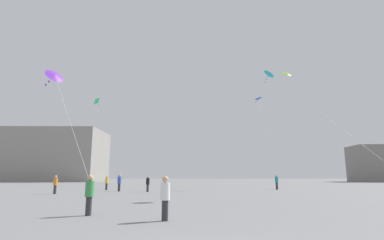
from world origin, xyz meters
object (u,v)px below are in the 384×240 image
(person_in_blue, at_px, (119,182))
(person_in_orange, at_px, (55,184))
(kite_lime_diamond, at_px, (287,75))
(person_in_yellow, at_px, (107,182))
(kite_emerald_delta, at_px, (97,103))
(kite_violet_diamond, at_px, (55,76))
(person_in_white, at_px, (165,196))
(kite_cyan_diamond, at_px, (271,75))
(person_in_black, at_px, (148,183))
(person_in_green, at_px, (89,193))
(building_left_hall, at_px, (57,156))
(kite_cobalt_delta, at_px, (259,101))
(person_in_teal, at_px, (277,181))

(person_in_blue, height_order, person_in_orange, person_in_blue)
(kite_lime_diamond, bearing_deg, person_in_yellow, -170.15)
(kite_emerald_delta, bearing_deg, kite_violet_diamond, -79.58)
(person_in_white, xyz_separation_m, kite_cyan_diamond, (7.41, 11.55, 8.63))
(person_in_white, relative_size, kite_violet_diamond, 0.27)
(person_in_black, bearing_deg, person_in_blue, 13.26)
(person_in_black, distance_m, kite_emerald_delta, 11.11)
(person_in_blue, distance_m, person_in_green, 19.20)
(person_in_blue, relative_size, person_in_orange, 1.07)
(person_in_black, bearing_deg, kite_cyan_diamond, 173.67)
(kite_emerald_delta, height_order, kite_cyan_diamond, kite_emerald_delta)
(person_in_black, distance_m, kite_cyan_diamond, 15.81)
(person_in_orange, xyz_separation_m, kite_emerald_delta, (1.44, 5.75, 8.81))
(person_in_green, bearing_deg, person_in_black, -49.56)
(person_in_green, relative_size, building_left_hall, 0.07)
(building_left_hall, bearing_deg, kite_cobalt_delta, -43.91)
(person_in_orange, xyz_separation_m, person_in_green, (7.69, -14.66, 0.01))
(kite_cobalt_delta, bearing_deg, person_in_green, -116.59)
(person_in_orange, distance_m, person_in_green, 16.56)
(person_in_black, bearing_deg, building_left_hall, -28.53)
(person_in_yellow, distance_m, kite_emerald_delta, 9.09)
(person_in_orange, height_order, person_in_black, person_in_orange)
(person_in_teal, xyz_separation_m, building_left_hall, (-46.93, 49.93, 6.07))
(person_in_green, distance_m, building_left_hall, 79.78)
(kite_violet_diamond, xyz_separation_m, building_left_hall, (-29.64, 70.15, 0.27))
(person_in_white, relative_size, person_in_teal, 0.93)
(person_in_blue, height_order, person_in_white, person_in_blue)
(kite_cyan_diamond, bearing_deg, kite_violet_diamond, -150.66)
(person_in_blue, xyz_separation_m, person_in_teal, (17.35, 3.68, -0.02))
(person_in_green, bearing_deg, kite_lime_diamond, -83.13)
(person_in_orange, xyz_separation_m, person_in_yellow, (2.51, 7.64, -0.02))
(kite_emerald_delta, relative_size, kite_violet_diamond, 1.51)
(person_in_teal, relative_size, kite_emerald_delta, 0.19)
(person_in_green, bearing_deg, kite_cobalt_delta, -75.97)
(kite_emerald_delta, xyz_separation_m, building_left_hall, (-26.33, 52.16, -2.69))
(person_in_green, height_order, building_left_hall, building_left_hall)
(person_in_blue, bearing_deg, kite_violet_diamond, -123.60)
(person_in_blue, height_order, person_in_teal, person_in_blue)
(person_in_green, relative_size, kite_violet_diamond, 0.28)
(person_in_green, xyz_separation_m, kite_cyan_diamond, (10.64, 10.06, 8.60))
(person_in_yellow, distance_m, kite_violet_diamond, 20.85)
(person_in_white, distance_m, kite_cobalt_delta, 33.05)
(kite_violet_diamond, bearing_deg, kite_cyan_diamond, 29.34)
(person_in_black, bearing_deg, kite_lime_diamond, -124.18)
(person_in_orange, xyz_separation_m, kite_cyan_diamond, (18.33, -4.60, 8.61))
(person_in_white, bearing_deg, kite_cyan_diamond, -134.80)
(person_in_orange, relative_size, person_in_black, 1.03)
(kite_cobalt_delta, bearing_deg, person_in_teal, -85.22)
(kite_emerald_delta, height_order, kite_violet_diamond, kite_emerald_delta)
(person_in_yellow, distance_m, kite_cobalt_delta, 22.68)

